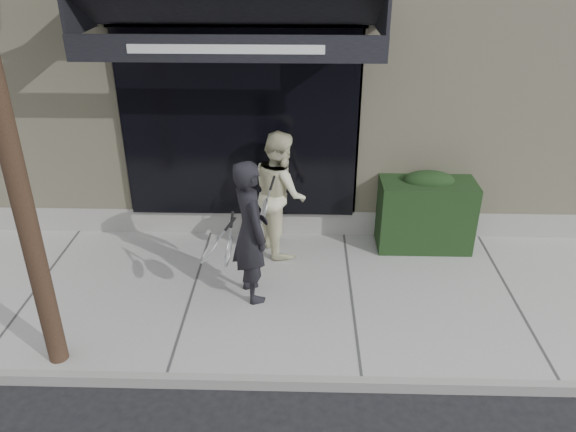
{
  "coord_description": "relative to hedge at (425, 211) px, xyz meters",
  "views": [
    {
      "loc": [
        -0.63,
        -5.86,
        4.19
      ],
      "look_at": [
        -0.81,
        0.6,
        0.88
      ],
      "focal_mm": 35.0,
      "sensor_mm": 36.0,
      "label": 1
    }
  ],
  "objects": [
    {
      "name": "ground",
      "position": [
        -1.1,
        -1.25,
        -0.66
      ],
      "size": [
        80.0,
        80.0,
        0.0
      ],
      "primitive_type": "plane",
      "color": "black",
      "rests_on": "ground"
    },
    {
      "name": "sidewalk",
      "position": [
        -1.1,
        -1.25,
        -0.6
      ],
      "size": [
        20.0,
        3.0,
        0.12
      ],
      "primitive_type": "cube",
      "color": "gray",
      "rests_on": "ground"
    },
    {
      "name": "curb",
      "position": [
        -1.1,
        -2.8,
        -0.59
      ],
      "size": [
        20.0,
        0.1,
        0.14
      ],
      "primitive_type": "cube",
      "color": "gray",
      "rests_on": "ground"
    },
    {
      "name": "building_facade",
      "position": [
        -1.11,
        3.71,
        2.08
      ],
      "size": [
        14.3,
        8.04,
        5.64
      ],
      "color": "#BDB390",
      "rests_on": "ground"
    },
    {
      "name": "hedge",
      "position": [
        0.0,
        0.0,
        0.0
      ],
      "size": [
        1.3,
        0.7,
        1.14
      ],
      "color": "black",
      "rests_on": "sidewalk"
    },
    {
      "name": "pedestrian_front",
      "position": [
        -2.34,
        -1.33,
        0.35
      ],
      "size": [
        0.87,
        0.87,
        1.79
      ],
      "color": "black",
      "rests_on": "sidewalk"
    },
    {
      "name": "pedestrian_back",
      "position": [
        -2.04,
        -0.17,
        0.33
      ],
      "size": [
        0.91,
        1.05,
        1.74
      ],
      "color": "beige",
      "rests_on": "sidewalk"
    }
  ]
}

